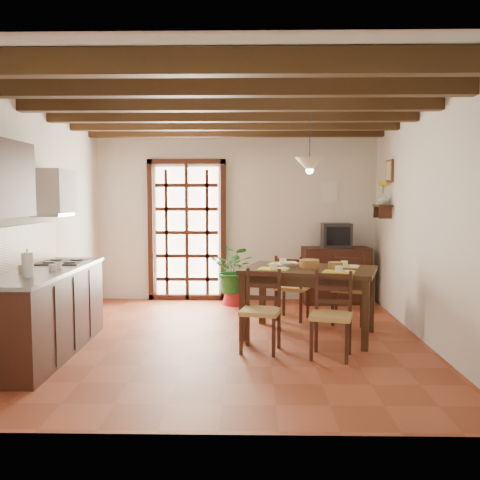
{
  "coord_description": "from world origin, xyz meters",
  "views": [
    {
      "loc": [
        0.23,
        -6.17,
        1.7
      ],
      "look_at": [
        0.1,
        0.4,
        1.15
      ],
      "focal_mm": 40.0,
      "sensor_mm": 36.0,
      "label": 1
    }
  ],
  "objects_px": {
    "chair_far_right": "(349,302)",
    "pendant_lamp": "(310,164)",
    "dining_table": "(309,277)",
    "chair_near_right": "(331,331)",
    "crt_tv": "(336,235)",
    "potted_plant": "(234,268)",
    "chair_far_left": "(292,299)",
    "chair_near_left": "(261,326)",
    "kitchen_counter": "(46,311)",
    "sideboard": "(336,275)"
  },
  "relations": [
    {
      "from": "chair_far_right",
      "to": "pendant_lamp",
      "type": "height_order",
      "value": "pendant_lamp"
    },
    {
      "from": "dining_table",
      "to": "chair_near_right",
      "type": "bearing_deg",
      "value": -64.01
    },
    {
      "from": "chair_far_right",
      "to": "crt_tv",
      "type": "distance_m",
      "value": 1.58
    },
    {
      "from": "dining_table",
      "to": "crt_tv",
      "type": "height_order",
      "value": "crt_tv"
    },
    {
      "from": "crt_tv",
      "to": "potted_plant",
      "type": "distance_m",
      "value": 1.69
    },
    {
      "from": "chair_far_left",
      "to": "chair_far_right",
      "type": "xyz_separation_m",
      "value": [
        0.73,
        -0.22,
        0.02
      ]
    },
    {
      "from": "dining_table",
      "to": "chair_far_left",
      "type": "bearing_deg",
      "value": 116.08
    },
    {
      "from": "chair_far_left",
      "to": "chair_near_right",
      "type": "bearing_deg",
      "value": 121.69
    },
    {
      "from": "chair_far_right",
      "to": "chair_far_left",
      "type": "bearing_deg",
      "value": -0.37
    },
    {
      "from": "chair_near_left",
      "to": "chair_far_left",
      "type": "bearing_deg",
      "value": 85.87
    },
    {
      "from": "kitchen_counter",
      "to": "potted_plant",
      "type": "bearing_deg",
      "value": 54.04
    },
    {
      "from": "dining_table",
      "to": "potted_plant",
      "type": "xyz_separation_m",
      "value": [
        -0.97,
        1.85,
        -0.16
      ]
    },
    {
      "from": "chair_far_left",
      "to": "crt_tv",
      "type": "bearing_deg",
      "value": -101.67
    },
    {
      "from": "chair_near_left",
      "to": "kitchen_counter",
      "type": "bearing_deg",
      "value": -163.29
    },
    {
      "from": "chair_far_right",
      "to": "pendant_lamp",
      "type": "distance_m",
      "value": 1.96
    },
    {
      "from": "kitchen_counter",
      "to": "dining_table",
      "type": "height_order",
      "value": "kitchen_counter"
    },
    {
      "from": "dining_table",
      "to": "chair_far_right",
      "type": "bearing_deg",
      "value": 63.97
    },
    {
      "from": "sideboard",
      "to": "chair_near_left",
      "type": "bearing_deg",
      "value": -118.73
    },
    {
      "from": "sideboard",
      "to": "pendant_lamp",
      "type": "relative_size",
      "value": 1.23
    },
    {
      "from": "chair_near_right",
      "to": "crt_tv",
      "type": "relative_size",
      "value": 2.02
    },
    {
      "from": "chair_near_right",
      "to": "crt_tv",
      "type": "height_order",
      "value": "crt_tv"
    },
    {
      "from": "chair_far_left",
      "to": "chair_far_right",
      "type": "height_order",
      "value": "chair_far_right"
    },
    {
      "from": "crt_tv",
      "to": "kitchen_counter",
      "type": "bearing_deg",
      "value": -141.15
    },
    {
      "from": "chair_far_left",
      "to": "sideboard",
      "type": "distance_m",
      "value": 1.41
    },
    {
      "from": "kitchen_counter",
      "to": "chair_near_left",
      "type": "height_order",
      "value": "kitchen_counter"
    },
    {
      "from": "dining_table",
      "to": "sideboard",
      "type": "distance_m",
      "value": 2.14
    },
    {
      "from": "sideboard",
      "to": "potted_plant",
      "type": "xyz_separation_m",
      "value": [
        -1.61,
        -0.17,
        0.13
      ]
    },
    {
      "from": "chair_near_right",
      "to": "chair_near_left",
      "type": "bearing_deg",
      "value": 178.45
    },
    {
      "from": "chair_near_right",
      "to": "chair_far_left",
      "type": "distance_m",
      "value": 1.75
    },
    {
      "from": "chair_near_right",
      "to": "crt_tv",
      "type": "distance_m",
      "value": 3.03
    },
    {
      "from": "dining_table",
      "to": "sideboard",
      "type": "bearing_deg",
      "value": 89.23
    },
    {
      "from": "chair_near_left",
      "to": "pendant_lamp",
      "type": "height_order",
      "value": "pendant_lamp"
    },
    {
      "from": "sideboard",
      "to": "pendant_lamp",
      "type": "distance_m",
      "value": 2.6
    },
    {
      "from": "potted_plant",
      "to": "sideboard",
      "type": "bearing_deg",
      "value": 5.99
    },
    {
      "from": "sideboard",
      "to": "chair_near_right",
      "type": "bearing_deg",
      "value": -103.7
    },
    {
      "from": "crt_tv",
      "to": "potted_plant",
      "type": "xyz_separation_m",
      "value": [
        -1.61,
        -0.16,
        -0.5
      ]
    },
    {
      "from": "chair_near_left",
      "to": "chair_far_right",
      "type": "height_order",
      "value": "chair_far_right"
    },
    {
      "from": "kitchen_counter",
      "to": "chair_near_right",
      "type": "relative_size",
      "value": 2.49
    },
    {
      "from": "chair_far_right",
      "to": "kitchen_counter",
      "type": "bearing_deg",
      "value": 38.99
    },
    {
      "from": "dining_table",
      "to": "chair_far_left",
      "type": "height_order",
      "value": "chair_far_left"
    },
    {
      "from": "crt_tv",
      "to": "chair_far_left",
      "type": "bearing_deg",
      "value": -123.87
    },
    {
      "from": "chair_far_right",
      "to": "crt_tv",
      "type": "relative_size",
      "value": 2.09
    },
    {
      "from": "chair_near_left",
      "to": "sideboard",
      "type": "bearing_deg",
      "value": 77.77
    },
    {
      "from": "chair_near_left",
      "to": "chair_near_right",
      "type": "bearing_deg",
      "value": -4.13
    },
    {
      "from": "kitchen_counter",
      "to": "chair_far_right",
      "type": "relative_size",
      "value": 2.4
    },
    {
      "from": "chair_near_right",
      "to": "chair_far_right",
      "type": "bearing_deg",
      "value": 88.42
    },
    {
      "from": "chair_near_left",
      "to": "potted_plant",
      "type": "height_order",
      "value": "potted_plant"
    },
    {
      "from": "dining_table",
      "to": "chair_far_right",
      "type": "xyz_separation_m",
      "value": [
        0.59,
        0.64,
        -0.43
      ]
    },
    {
      "from": "dining_table",
      "to": "chair_near_left",
      "type": "height_order",
      "value": "chair_near_left"
    },
    {
      "from": "chair_near_right",
      "to": "chair_far_right",
      "type": "height_order",
      "value": "chair_far_right"
    }
  ]
}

